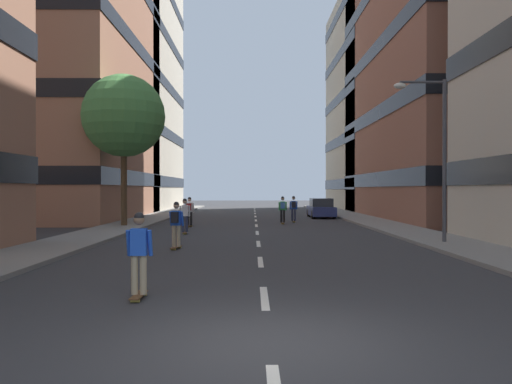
# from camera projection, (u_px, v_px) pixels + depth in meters

# --- Properties ---
(ground_plane) EXTENTS (133.28, 133.28, 0.00)m
(ground_plane) POSITION_uv_depth(u_px,v_px,m) (256.00, 227.00, 29.38)
(ground_plane) COLOR #333335
(sidewalk_left) EXTENTS (2.78, 61.09, 0.14)m
(sidewalk_left) POSITION_uv_depth(u_px,v_px,m) (138.00, 222.00, 32.10)
(sidewalk_left) COLOR gray
(sidewalk_left) RESTS_ON ground_plane
(sidewalk_right) EXTENTS (2.78, 61.09, 0.14)m
(sidewalk_right) POSITION_uv_depth(u_px,v_px,m) (374.00, 222.00, 32.22)
(sidewalk_right) COLOR gray
(sidewalk_right) RESTS_ON ground_plane
(lane_markings) EXTENTS (0.16, 52.20, 0.01)m
(lane_markings) POSITION_uv_depth(u_px,v_px,m) (256.00, 226.00, 30.17)
(lane_markings) COLOR silver
(lane_markings) RESTS_ON ground_plane
(building_left_mid) EXTENTS (13.14, 18.51, 30.61)m
(building_left_mid) POSITION_uv_depth(u_px,v_px,m) (52.00, 18.00, 37.69)
(building_left_mid) COLOR #9E6B51
(building_left_mid) RESTS_ON ground_plane
(building_left_far) EXTENTS (13.14, 19.21, 30.21)m
(building_left_far) POSITION_uv_depth(u_px,v_px,m) (111.00, 70.00, 53.45)
(building_left_far) COLOR #BCB29E
(building_left_far) RESTS_ON ground_plane
(building_right_mid) EXTENTS (13.14, 23.15, 29.75)m
(building_right_mid) POSITION_uv_depth(u_px,v_px,m) (458.00, 25.00, 37.93)
(building_right_mid) COLOR brown
(building_right_mid) RESTS_ON ground_plane
(building_right_far) EXTENTS (13.14, 17.87, 23.11)m
(building_right_far) POSITION_uv_depth(u_px,v_px,m) (397.00, 103.00, 53.70)
(building_right_far) COLOR #B2A893
(building_right_far) RESTS_ON ground_plane
(parked_car_near) EXTENTS (1.82, 4.40, 1.52)m
(parked_car_near) POSITION_uv_depth(u_px,v_px,m) (321.00, 209.00, 38.57)
(parked_car_near) COLOR navy
(parked_car_near) RESTS_ON ground_plane
(street_tree_near) EXTENTS (4.79, 4.79, 8.77)m
(street_tree_near) POSITION_uv_depth(u_px,v_px,m) (124.00, 116.00, 28.57)
(street_tree_near) COLOR #4C3823
(street_tree_near) RESTS_ON sidewalk_left
(streetlamp_right) EXTENTS (2.13, 0.30, 6.50)m
(streetlamp_right) POSITION_uv_depth(u_px,v_px,m) (435.00, 142.00, 19.67)
(streetlamp_right) COLOR #3F3F44
(streetlamp_right) RESTS_ON sidewalk_right
(skater_0) EXTENTS (0.55, 0.92, 1.78)m
(skater_0) POSITION_uv_depth(u_px,v_px,m) (189.00, 210.00, 29.07)
(skater_0) COLOR brown
(skater_0) RESTS_ON ground_plane
(skater_1) EXTENTS (0.55, 0.92, 1.78)m
(skater_1) POSITION_uv_depth(u_px,v_px,m) (185.00, 214.00, 24.60)
(skater_1) COLOR brown
(skater_1) RESTS_ON ground_plane
(skater_2) EXTENTS (0.55, 0.91, 1.78)m
(skater_2) POSITION_uv_depth(u_px,v_px,m) (283.00, 208.00, 31.70)
(skater_2) COLOR brown
(skater_2) RESTS_ON ground_plane
(skater_3) EXTENTS (0.56, 0.92, 1.78)m
(skater_3) POSITION_uv_depth(u_px,v_px,m) (176.00, 222.00, 18.33)
(skater_3) COLOR brown
(skater_3) RESTS_ON ground_plane
(skater_4) EXTENTS (0.53, 0.90, 1.78)m
(skater_4) POSITION_uv_depth(u_px,v_px,m) (294.00, 207.00, 33.24)
(skater_4) COLOR brown
(skater_4) RESTS_ON ground_plane
(skater_5) EXTENTS (0.53, 0.90, 1.78)m
(skater_5) POSITION_uv_depth(u_px,v_px,m) (139.00, 251.00, 10.06)
(skater_5) COLOR brown
(skater_5) RESTS_ON ground_plane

